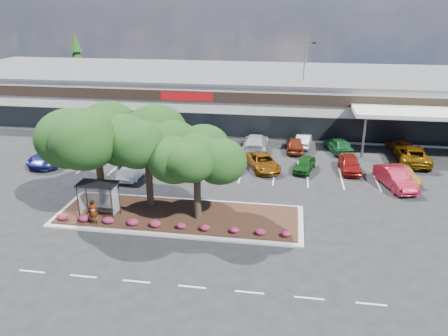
# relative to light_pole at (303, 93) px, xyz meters

# --- Properties ---
(ground) EXTENTS (160.00, 160.00, 0.00)m
(ground) POSITION_rel_light_pole_xyz_m (-7.03, -28.02, -4.76)
(ground) COLOR black
(ground) RESTS_ON ground
(retail_store) EXTENTS (80.40, 25.20, 6.25)m
(retail_store) POSITION_rel_light_pole_xyz_m (-6.97, 5.89, -1.61)
(retail_store) COLOR silver
(retail_store) RESTS_ON ground
(landscape_island) EXTENTS (18.00, 6.00, 0.26)m
(landscape_island) POSITION_rel_light_pole_xyz_m (-9.03, -24.02, -4.64)
(landscape_island) COLOR #ACACA7
(landscape_island) RESTS_ON ground
(lane_markings) EXTENTS (33.12, 20.06, 0.01)m
(lane_markings) POSITION_rel_light_pole_xyz_m (-7.17, -17.59, -4.76)
(lane_markings) COLOR silver
(lane_markings) RESTS_ON ground
(shrub_row) EXTENTS (17.00, 0.80, 0.50)m
(shrub_row) POSITION_rel_light_pole_xyz_m (-9.03, -26.12, -4.25)
(shrub_row) COLOR #9C2649
(shrub_row) RESTS_ON landscape_island
(bus_shelter) EXTENTS (2.75, 1.55, 2.59)m
(bus_shelter) POSITION_rel_light_pole_xyz_m (-14.53, -25.07, -2.46)
(bus_shelter) COLOR black
(bus_shelter) RESTS_ON landscape_island
(island_tree_west) EXTENTS (7.20, 7.20, 7.89)m
(island_tree_west) POSITION_rel_light_pole_xyz_m (-15.03, -23.52, -0.56)
(island_tree_west) COLOR #1A330F
(island_tree_west) RESTS_ON landscape_island
(island_tree_mid) EXTENTS (6.60, 6.60, 7.32)m
(island_tree_mid) POSITION_rel_light_pole_xyz_m (-11.53, -22.82, -0.84)
(island_tree_mid) COLOR #1A330F
(island_tree_mid) RESTS_ON landscape_island
(island_tree_east) EXTENTS (5.80, 5.80, 6.50)m
(island_tree_east) POSITION_rel_light_pole_xyz_m (-7.53, -24.32, -1.25)
(island_tree_east) COLOR #1A330F
(island_tree_east) RESTS_ON landscape_island
(conifer_north_west) EXTENTS (4.40, 4.40, 10.00)m
(conifer_north_west) POSITION_rel_light_pole_xyz_m (-37.03, 17.98, 0.24)
(conifer_north_west) COLOR #1A330F
(conifer_north_west) RESTS_ON ground
(person_waiting) EXTENTS (0.74, 0.57, 1.81)m
(person_waiting) POSITION_rel_light_pole_xyz_m (-14.52, -26.32, -3.60)
(person_waiting) COLOR #594C47
(person_waiting) RESTS_ON landscape_island
(light_pole) EXTENTS (1.43, 0.60, 10.69)m
(light_pole) POSITION_rel_light_pole_xyz_m (0.00, 0.00, 0.00)
(light_pole) COLOR #ACACA7
(light_pole) RESTS_ON ground
(car_0) EXTENTS (3.56, 6.45, 1.71)m
(car_0) POSITION_rel_light_pole_xyz_m (-23.91, -14.55, -3.91)
(car_0) COLOR navy
(car_0) RESTS_ON ground
(car_1) EXTENTS (3.65, 6.24, 1.70)m
(car_1) POSITION_rel_light_pole_xyz_m (-15.57, -13.13, -3.91)
(car_1) COLOR #254F1E
(car_1) RESTS_ON ground
(car_2) EXTENTS (1.92, 4.64, 1.49)m
(car_2) POSITION_rel_light_pole_xyz_m (-14.97, -16.85, -4.02)
(car_2) COLOR white
(car_2) RESTS_ON ground
(car_3) EXTENTS (2.07, 4.22, 1.33)m
(car_3) POSITION_rel_light_pole_xyz_m (-6.64, -14.11, -4.10)
(car_3) COLOR white
(car_3) RESTS_ON ground
(car_4) EXTENTS (4.02, 5.53, 1.40)m
(car_4) POSITION_rel_light_pole_xyz_m (-3.67, -13.22, -4.06)
(car_4) COLOR #6C3C09
(car_4) RESTS_ON ground
(car_5) EXTENTS (2.46, 4.18, 1.33)m
(car_5) POSITION_rel_light_pole_xyz_m (0.18, -13.05, -4.10)
(car_5) COLOR #134214
(car_5) RESTS_ON ground
(car_6) EXTENTS (1.90, 4.43, 1.49)m
(car_6) POSITION_rel_light_pole_xyz_m (4.32, -12.53, -4.02)
(car_6) COLOR maroon
(car_6) RESTS_ON ground
(car_7) EXTENTS (2.79, 4.29, 1.33)m
(car_7) POSITION_rel_light_pole_xyz_m (8.54, -14.37, -4.10)
(car_7) COLOR brown
(car_7) RESTS_ON ground
(car_8) EXTENTS (3.11, 5.35, 1.67)m
(car_8) POSITION_rel_light_pole_xyz_m (7.71, -15.76, -3.93)
(car_8) COLOR maroon
(car_8) RESTS_ON ground
(car_9) EXTENTS (2.33, 4.98, 1.38)m
(car_9) POSITION_rel_light_pole_xyz_m (-16.67, -6.74, -4.07)
(car_9) COLOR brown
(car_9) RESTS_ON ground
(car_10) EXTENTS (2.73, 4.30, 1.34)m
(car_10) POSITION_rel_light_pole_xyz_m (-12.56, -8.58, -4.09)
(car_10) COLOR #1A4927
(car_10) RESTS_ON ground
(car_11) EXTENTS (3.47, 5.94, 1.55)m
(car_11) POSITION_rel_light_pole_xyz_m (-11.13, -9.64, -3.99)
(car_11) COLOR navy
(car_11) RESTS_ON ground
(car_12) EXTENTS (2.42, 5.91, 1.71)m
(car_12) POSITION_rel_light_pole_xyz_m (-4.84, -7.66, -3.91)
(car_12) COLOR #A7AAB3
(car_12) RESTS_ON ground
(car_13) EXTENTS (1.97, 4.50, 1.51)m
(car_13) POSITION_rel_light_pole_xyz_m (-0.72, -7.42, -4.01)
(car_13) COLOR maroon
(car_13) RESTS_ON ground
(car_14) EXTENTS (2.02, 4.46, 1.42)m
(car_14) POSITION_rel_light_pole_xyz_m (0.21, -5.63, -4.05)
(car_14) COLOR #A2A7AE
(car_14) RESTS_ON ground
(car_15) EXTENTS (3.17, 4.99, 1.58)m
(car_15) POSITION_rel_light_pole_xyz_m (3.77, -7.03, -3.97)
(car_15) COLOR #164F22
(car_15) RESTS_ON ground
(car_16) EXTENTS (2.85, 4.55, 1.44)m
(car_16) POSITION_rel_light_pole_xyz_m (10.26, -6.07, -4.04)
(car_16) COLOR brown
(car_16) RESTS_ON ground
(car_17) EXTENTS (2.99, 6.20, 1.70)m
(car_17) POSITION_rel_light_pole_xyz_m (10.54, -9.14, -3.91)
(car_17) COLOR #623B06
(car_17) RESTS_ON ground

